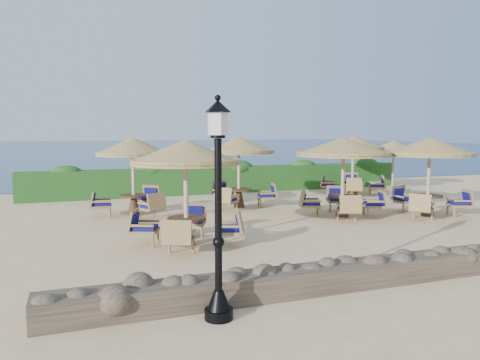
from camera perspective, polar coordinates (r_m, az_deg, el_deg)
ground at (r=15.30m, az=6.97°, el=-4.82°), size 120.00×120.00×0.00m
sea at (r=83.71m, az=-15.40°, el=3.83°), size 160.00×160.00×0.00m
hedge at (r=21.81m, az=-1.63°, el=0.05°), size 18.00×0.90×1.20m
stone_wall at (r=10.27m, az=23.11°, el=-9.39°), size 15.00×0.65×0.44m
lamp_post at (r=7.01m, az=-2.66°, el=-4.76°), size 0.44×0.44×3.31m
extra_parasol at (r=23.67m, az=18.24°, el=4.03°), size 2.30×2.30×2.41m
cafe_set_0 at (r=11.63m, az=-6.62°, el=0.77°), size 2.85×2.85×2.65m
cafe_set_1 at (r=15.91m, az=12.48°, el=2.42°), size 3.16×3.16×2.65m
cafe_set_2 at (r=16.89m, az=22.10°, el=2.41°), size 2.90×2.90×2.65m
cafe_set_3 at (r=16.13m, az=-12.91°, el=2.15°), size 2.65×2.76×2.65m
cafe_set_4 at (r=17.41m, az=-0.14°, el=2.76°), size 2.77×2.77×2.65m
cafe_set_5 at (r=21.52m, az=13.62°, el=3.03°), size 2.77×2.77×2.65m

